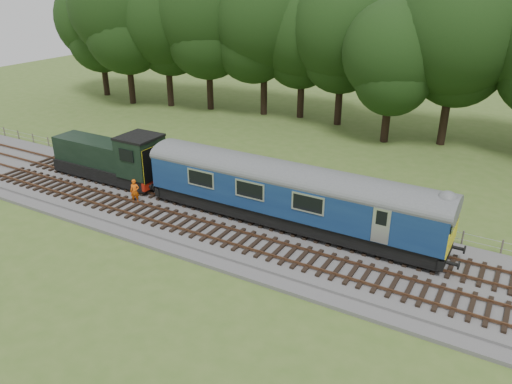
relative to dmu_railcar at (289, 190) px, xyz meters
The scene contains 9 objects.
ground 5.61m from the dmu_railcar, 163.63° to the right, with size 120.00×120.00×0.00m, color #476726.
ballast 5.53m from the dmu_railcar, 163.63° to the right, with size 70.00×7.00×0.35m, color #4C4C4F.
track_north 5.25m from the dmu_railcar, behind, with size 67.20×2.40×0.21m.
track_south 6.04m from the dmu_railcar, 147.81° to the right, with size 67.20×2.40×0.21m.
fence 6.25m from the dmu_railcar, 146.96° to the left, with size 64.00×0.12×1.00m, color #6B6054, non-canonical shape.
tree_line 21.30m from the dmu_railcar, 103.03° to the left, with size 70.00×8.00×18.00m, color black, non-canonical shape.
dmu_railcar is the anchor object (origin of this frame).
shunter_loco 13.94m from the dmu_railcar, behind, with size 8.91×2.60×3.38m.
worker 10.31m from the dmu_railcar, 167.97° to the right, with size 0.58×0.38×1.60m, color #ED5B0C.
Camera 1 is at (16.14, -22.21, 14.11)m, focal length 35.00 mm.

